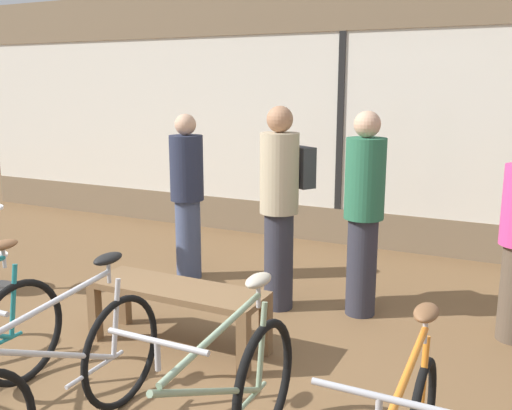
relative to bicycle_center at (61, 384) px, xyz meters
name	(u,v)px	position (x,y,z in m)	size (l,w,h in m)	color
ground_plane	(136,401)	(0.05, 0.56, -0.40)	(24.00, 24.00, 0.00)	brown
shop_back_wall	(341,113)	(0.05, 4.68, 1.24)	(12.00, 0.08, 3.20)	#7A664C
bicycle_center	(61,384)	(0.00, 0.00, 0.00)	(0.46, 1.77, 1.04)	black
display_bench	(177,298)	(-0.14, 1.34, 0.00)	(1.40, 0.44, 0.49)	brown
customer_by_window	(364,210)	(0.94, 2.58, 0.54)	(0.48, 0.48, 1.78)	#2D2D38
customer_mid_floor	(187,194)	(-0.94, 2.74, 0.50)	(0.48, 0.48, 1.70)	#424C6B
customer_near_bench	(281,201)	(0.24, 2.42, 0.58)	(0.50, 0.56, 1.81)	#2D2D38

